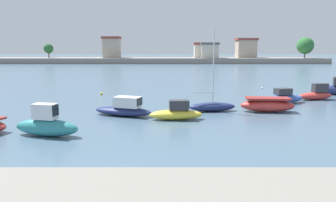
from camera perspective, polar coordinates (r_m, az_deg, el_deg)
name	(u,v)px	position (r m, az deg, el deg)	size (l,w,h in m)	color
ground_plane	(83,195)	(12.97, -14.62, -15.59)	(400.00, 400.00, 0.00)	#476075
moored_boat_2	(45,125)	(21.28, -20.67, -3.95)	(4.31, 2.07, 2.00)	teal
moored_boat_3	(123,109)	(25.90, -7.84, -1.36)	(5.07, 3.00, 1.53)	navy
moored_boat_4	(175,113)	(24.38, 1.27, -2.09)	(4.05, 1.54, 1.46)	yellow
moored_boat_5	(211,106)	(27.69, 7.51, -0.89)	(4.07, 1.73, 6.99)	navy
moored_boat_6	(266,105)	(28.49, 16.77, -0.64)	(4.57, 1.96, 1.19)	#C63833
moored_boat_7	(282,98)	(33.26, 19.30, 0.55)	(4.45, 2.68, 1.43)	#3856A8
moored_boat_8	(315,94)	(36.66, 24.27, 1.11)	(4.02, 2.11, 1.66)	#C63833
moored_boat_9	(334,88)	(41.13, 27.06, 1.96)	(3.40, 2.03, 1.99)	navy
mooring_buoy_0	(100,94)	(37.42, -11.77, 1.29)	(0.30, 0.30, 0.30)	yellow
mooring_buoy_2	(261,88)	(43.37, 15.90, 2.21)	(0.24, 0.24, 0.24)	white
distant_shoreline	(170,57)	(104.33, 0.32, 7.69)	(104.46, 11.79, 8.28)	gray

